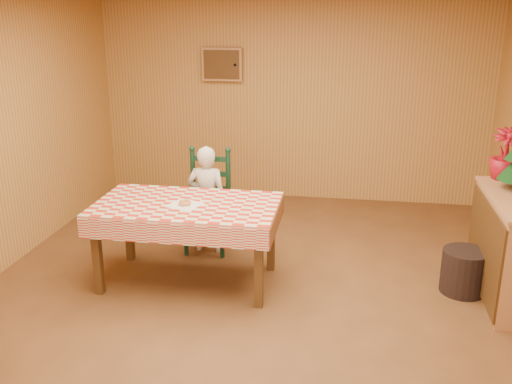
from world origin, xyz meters
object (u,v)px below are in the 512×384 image
at_px(ladder_chair, 209,203).
at_px(dining_table, 187,212).
at_px(storage_bin, 464,271).
at_px(seated_child, 207,199).

bearing_deg(ladder_chair, dining_table, -90.00).
distance_m(dining_table, storage_bin, 2.54).
bearing_deg(ladder_chair, seated_child, -90.00).
distance_m(ladder_chair, seated_child, 0.08).
xyz_separation_m(dining_table, ladder_chair, (0.00, 0.79, -0.18)).
bearing_deg(seated_child, dining_table, 90.00).
relative_size(dining_table, storage_bin, 4.16).
bearing_deg(seated_child, storage_bin, 167.95).
relative_size(dining_table, ladder_chair, 1.53).
distance_m(seated_child, storage_bin, 2.57).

